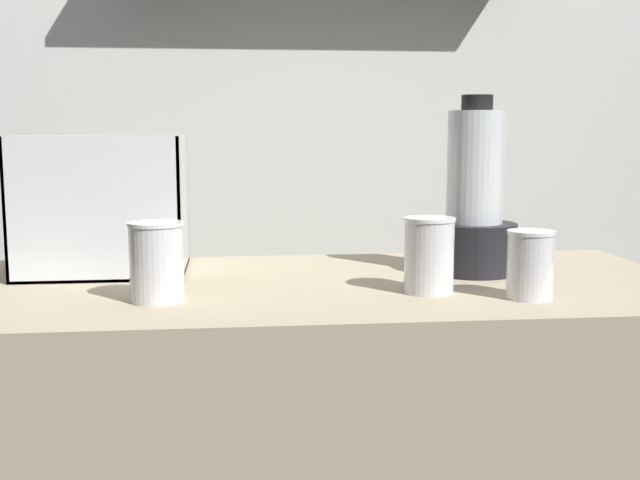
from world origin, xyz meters
TOP-DOWN VIEW (x-y plane):
  - back_wall_unit at (0.00, 0.77)m, footprint 2.60×0.24m
  - carrot_display_bin at (-0.42, 0.16)m, footprint 0.32×0.25m
  - blender_pitcher at (0.31, 0.06)m, footprint 0.17×0.17m
  - juice_cup_carrot_far_left at (-0.29, -0.13)m, footprint 0.09×0.09m
  - juice_cup_mango_left at (0.18, -0.11)m, footprint 0.09×0.09m
  - juice_cup_carrot_middle at (0.34, -0.18)m, footprint 0.08×0.08m

SIDE VIEW (x-z plane):
  - juice_cup_carrot_middle at x=0.34m, z-range 0.89..1.01m
  - juice_cup_mango_left at x=0.18m, z-range 0.89..1.02m
  - juice_cup_carrot_far_left at x=-0.29m, z-range 0.89..1.03m
  - carrot_display_bin at x=-0.42m, z-range 0.85..1.12m
  - blender_pitcher at x=0.31m, z-range 0.86..1.21m
  - back_wall_unit at x=0.00m, z-range 0.01..2.51m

